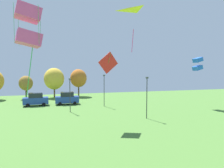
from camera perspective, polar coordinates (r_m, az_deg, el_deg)
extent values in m
cube|color=#E54C93|center=(15.38, -22.93, 18.15)|extent=(2.02, 1.92, 1.15)
cube|color=#E54C93|center=(15.05, -22.74, 11.85)|extent=(2.02, 1.92, 1.15)
cylinder|color=green|center=(14.59, -26.21, 15.39)|extent=(0.02, 0.02, 2.56)
cylinder|color=green|center=(14.40, -20.23, 15.73)|extent=(0.02, 0.02, 2.56)
cylinder|color=green|center=(16.01, -25.17, 14.39)|extent=(0.02, 0.02, 2.56)
cylinder|color=green|center=(15.84, -19.74, 14.66)|extent=(0.02, 0.02, 2.56)
cylinder|color=green|center=(14.91, -22.49, 3.20)|extent=(0.52, 0.18, 3.42)
cube|color=blue|center=(40.71, 23.30, 6.35)|extent=(1.56, 1.42, 1.08)
cube|color=blue|center=(40.68, 23.24, 4.26)|extent=(1.56, 1.42, 1.08)
cylinder|color=white|center=(39.79, 23.12, 5.34)|extent=(0.02, 0.02, 2.23)
cylinder|color=white|center=(40.59, 24.55, 5.27)|extent=(0.02, 0.02, 2.23)
cylinder|color=white|center=(40.81, 22.00, 5.33)|extent=(0.02, 0.02, 2.23)
cylinder|color=white|center=(41.59, 23.42, 5.27)|extent=(0.02, 0.02, 2.23)
pyramid|color=yellow|center=(16.61, 7.09, 17.35)|extent=(2.12, 2.19, 0.12)
cylinder|color=#E54C93|center=(15.78, 5.91, 12.22)|extent=(0.26, 0.23, 1.79)
cube|color=red|center=(24.85, -1.07, 6.05)|extent=(2.74, 0.86, 2.76)
cylinder|color=green|center=(24.83, -1.06, 6.05)|extent=(0.54, 0.84, 2.42)
cube|color=#234299|center=(41.74, -20.94, -4.49)|extent=(4.77, 2.10, 1.29)
cube|color=#1E232D|center=(41.59, -20.98, -3.01)|extent=(2.68, 1.80, 0.90)
cylinder|color=black|center=(40.97, -18.91, -5.51)|extent=(0.66, 0.27, 0.64)
cylinder|color=black|center=(42.68, -18.95, -5.13)|extent=(0.66, 0.27, 0.64)
cylinder|color=black|center=(41.04, -22.96, -5.61)|extent=(0.66, 0.27, 0.64)
cylinder|color=black|center=(42.75, -22.83, -5.22)|extent=(0.66, 0.27, 0.64)
cube|color=#234299|center=(41.51, -12.70, -4.36)|extent=(4.64, 1.82, 1.28)
cube|color=#1E232D|center=(41.36, -12.73, -2.87)|extent=(2.56, 1.66, 0.90)
cylinder|color=black|center=(40.83, -10.60, -5.39)|extent=(0.64, 0.22, 0.64)
cylinder|color=black|center=(42.58, -10.81, -4.99)|extent=(0.64, 0.22, 0.64)
cylinder|color=black|center=(40.69, -14.65, -5.49)|extent=(0.64, 0.22, 0.64)
cylinder|color=black|center=(42.45, -14.69, -5.09)|extent=(0.64, 0.22, 0.64)
cylinder|color=#2D2D33|center=(38.07, -2.26, -2.08)|extent=(0.12, 0.12, 5.82)
cube|color=#4C4C51|center=(37.85, -2.28, 2.49)|extent=(0.36, 0.20, 0.24)
cylinder|color=#2D2D33|center=(33.74, -11.91, -3.38)|extent=(0.12, 0.12, 5.37)
cube|color=#4C4C51|center=(33.49, -11.98, 1.38)|extent=(0.36, 0.20, 0.24)
cylinder|color=#2D2D33|center=(29.14, 9.91, -4.13)|extent=(0.12, 0.12, 5.79)
cube|color=#4C4C51|center=(28.86, 9.99, 1.80)|extent=(0.36, 0.20, 0.24)
cylinder|color=brown|center=(52.18, -23.31, -2.50)|extent=(0.36, 0.36, 2.57)
ellipsoid|color=olive|center=(51.96, -23.39, 0.22)|extent=(3.20, 3.20, 3.53)
cylinder|color=brown|center=(52.39, -16.13, -2.14)|extent=(0.36, 0.36, 2.84)
ellipsoid|color=gold|center=(52.14, -16.21, 1.44)|extent=(4.93, 4.93, 5.43)
cylinder|color=brown|center=(53.12, -9.51, -1.78)|extent=(0.36, 0.36, 3.15)
ellipsoid|color=#BC6623|center=(52.89, -9.56, 1.65)|extent=(4.28, 4.28, 4.71)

